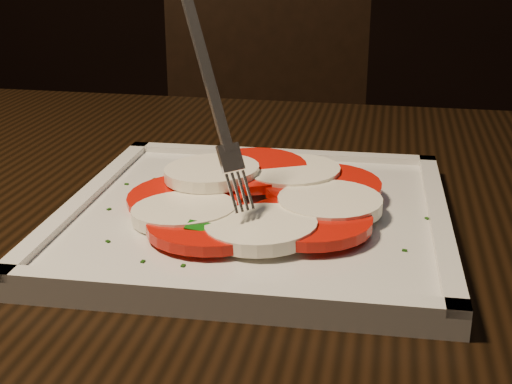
{
  "coord_description": "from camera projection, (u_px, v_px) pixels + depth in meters",
  "views": [
    {
      "loc": [
        -0.15,
        -0.36,
        0.98
      ],
      "look_at": [
        -0.19,
        0.17,
        0.78
      ],
      "focal_mm": 50.0,
      "sensor_mm": 36.0,
      "label": 1
    }
  ],
  "objects": [
    {
      "name": "table",
      "position": [
        287.0,
        306.0,
        0.66
      ],
      "size": [
        1.28,
        0.93,
        0.75
      ],
      "rotation": [
        0.0,
        0.0,
        -0.12
      ],
      "color": "black",
      "rests_on": "ground"
    },
    {
      "name": "chair",
      "position": [
        269.0,
        158.0,
        1.47
      ],
      "size": [
        0.46,
        0.46,
        0.93
      ],
      "rotation": [
        0.0,
        0.0,
        0.1
      ],
      "color": "black",
      "rests_on": "ground"
    },
    {
      "name": "plate",
      "position": [
        256.0,
        218.0,
        0.58
      ],
      "size": [
        0.33,
        0.33,
        0.01
      ],
      "primitive_type": "cube",
      "rotation": [
        0.0,
        0.0,
        -0.09
      ],
      "color": "silver",
      "rests_on": "table"
    },
    {
      "name": "caprese_salad",
      "position": [
        256.0,
        198.0,
        0.57
      ],
      "size": [
        0.26,
        0.24,
        0.03
      ],
      "color": "red",
      "rests_on": "plate"
    },
    {
      "name": "fork",
      "position": [
        208.0,
        99.0,
        0.53
      ],
      "size": [
        0.08,
        0.08,
        0.15
      ],
      "primitive_type": null,
      "rotation": [
        0.0,
        0.0,
        0.69
      ],
      "color": "white",
      "rests_on": "caprese_salad"
    }
  ]
}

